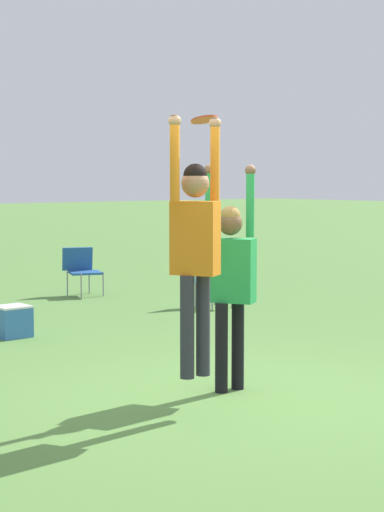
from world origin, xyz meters
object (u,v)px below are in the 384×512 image
person_jumping (195,239)px  frisbee (204,120)px  camping_chair_0 (82,267)px  person_defending (230,272)px  cooler_box (12,321)px  camping_chair_1 (210,278)px

person_jumping → frisbee: bearing=-79.8°
frisbee → camping_chair_0: (3.02, 6.80, -2.03)m
person_jumping → person_defending: bearing=-90.0°
camping_chair_0 → cooler_box: bearing=67.7°
frisbee → camping_chair_1: 6.17m
camping_chair_0 → person_defending: bearing=91.7°
cooler_box → frisbee: bearing=-93.0°
cooler_box → person_defending: bearing=-86.1°
cooler_box → person_jumping: bearing=-97.2°
person_jumping → frisbee: 1.10m
person_defending → camping_chair_1: size_ratio=2.67×
camping_chair_0 → camping_chair_1: 2.56m
camping_chair_0 → camping_chair_1: camping_chair_0 is taller
camping_chair_0 → camping_chair_1: size_ratio=1.03×
camping_chair_0 → cooler_box: size_ratio=2.02×
person_defending → cooler_box: size_ratio=5.23×
frisbee → camping_chair_0: 7.71m
person_jumping → person_defending: person_jumping is taller
person_defending → frisbee: (-0.47, -0.18, 1.38)m
frisbee → camping_chair_1: frisbee is taller
frisbee → cooler_box: size_ratio=0.59×
person_jumping → cooler_box: (0.54, 4.27, -1.30)m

